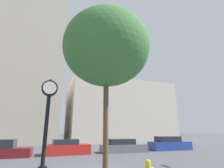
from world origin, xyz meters
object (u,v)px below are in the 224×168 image
at_px(car_red, 67,148).
at_px(bare_tree, 106,48).
at_px(car_grey, 123,146).
at_px(fire_hydrant_near, 148,167).
at_px(car_blue, 169,144).
at_px(street_clock, 48,108).

distance_m(car_red, bare_tree, 10.69).
xyz_separation_m(car_grey, fire_hydrant_near, (-2.54, -8.74, -0.16)).
relative_size(car_grey, car_blue, 1.00).
xyz_separation_m(car_red, car_grey, (5.35, -0.23, -0.03)).
relative_size(street_clock, car_grey, 1.11).
bearing_deg(bare_tree, car_red, 93.95).
xyz_separation_m(street_clock, car_grey, (7.22, 5.90, -2.74)).
height_order(car_red, fire_hydrant_near, car_red).
bearing_deg(car_red, car_grey, -5.20).
xyz_separation_m(car_red, fire_hydrant_near, (2.82, -8.97, -0.19)).
xyz_separation_m(fire_hydrant_near, bare_tree, (-2.18, -0.18, 5.67)).
height_order(car_red, car_grey, car_red).
relative_size(street_clock, car_blue, 1.10).
xyz_separation_m(street_clock, fire_hydrant_near, (4.69, -2.84, -2.89)).
xyz_separation_m(street_clock, bare_tree, (2.50, -3.02, 2.78)).
bearing_deg(bare_tree, car_grey, 62.12).
distance_m(car_red, car_blue, 10.89).
bearing_deg(fire_hydrant_near, car_blue, 47.56).
distance_m(car_grey, fire_hydrant_near, 9.10).
distance_m(car_grey, car_blue, 5.54).
bearing_deg(car_red, bare_tree, -88.77).
bearing_deg(fire_hydrant_near, bare_tree, -175.29).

